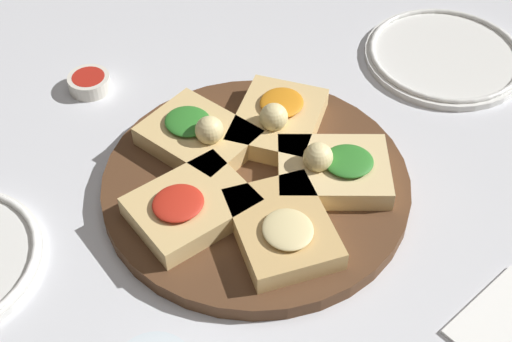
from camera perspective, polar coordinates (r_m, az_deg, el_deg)
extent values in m
plane|color=silver|center=(0.91, 0.00, -1.51)|extent=(3.00, 3.00, 0.00)
cylinder|color=#51331E|center=(0.90, 0.00, -1.06)|extent=(0.39, 0.39, 0.02)
cube|color=#E5C689|center=(0.89, 6.21, -0.02)|extent=(0.17, 0.15, 0.03)
ellipsoid|color=#2D7A28|center=(0.87, 7.41, 0.81)|extent=(0.08, 0.08, 0.01)
sphere|color=beige|center=(0.87, 4.99, 1.11)|extent=(0.04, 0.04, 0.04)
cube|color=#DBB775|center=(0.95, 1.76, 4.02)|extent=(0.17, 0.17, 0.03)
ellipsoid|color=orange|center=(0.95, 2.07, 5.50)|extent=(0.08, 0.08, 0.01)
sphere|color=beige|center=(0.91, 1.43, 4.33)|extent=(0.04, 0.04, 0.04)
cube|color=#DBB775|center=(0.93, -4.63, 2.70)|extent=(0.16, 0.17, 0.03)
ellipsoid|color=#2D7A28|center=(0.92, -5.48, 3.98)|extent=(0.08, 0.08, 0.01)
sphere|color=beige|center=(0.90, -3.75, 3.27)|extent=(0.04, 0.04, 0.04)
cube|color=#DBB775|center=(0.84, -5.18, -2.85)|extent=(0.16, 0.14, 0.03)
ellipsoid|color=red|center=(0.83, -6.25, -2.55)|extent=(0.07, 0.07, 0.01)
cube|color=tan|center=(0.82, 2.11, -4.61)|extent=(0.11, 0.14, 0.03)
ellipsoid|color=beige|center=(0.80, 2.56, -4.68)|extent=(0.06, 0.06, 0.01)
cylinder|color=white|center=(1.14, 14.86, 8.84)|extent=(0.24, 0.24, 0.01)
torus|color=white|center=(1.13, 14.93, 9.11)|extent=(0.23, 0.23, 0.01)
cylinder|color=silver|center=(1.07, -13.18, 6.89)|extent=(0.06, 0.06, 0.02)
cylinder|color=#B22319|center=(1.06, -13.27, 7.28)|extent=(0.05, 0.05, 0.00)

